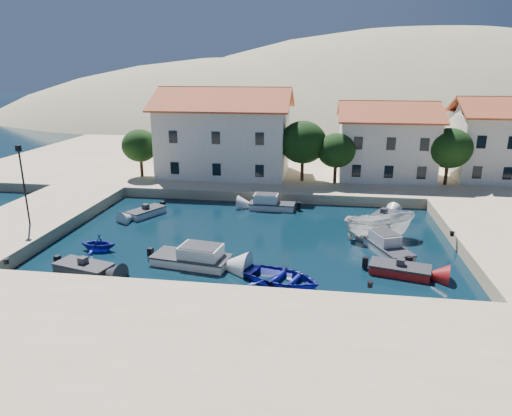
{
  "coord_description": "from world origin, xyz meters",
  "views": [
    {
      "loc": [
        4.99,
        -22.98,
        12.77
      ],
      "look_at": [
        -0.03,
        11.59,
        2.0
      ],
      "focal_mm": 32.0,
      "sensor_mm": 36.0,
      "label": 1
    }
  ],
  "objects_px": {
    "cabin_cruiser_east": "(389,247)",
    "cabin_cruiser_south": "(191,258)",
    "building_mid": "(386,139)",
    "boat_east": "(378,238)",
    "rowboat_south": "(282,283)",
    "lamppost": "(23,178)",
    "building_right": "(498,138)",
    "building_left": "(225,131)"
  },
  "relations": [
    {
      "from": "building_mid",
      "to": "boat_east",
      "type": "distance_m",
      "value": 18.41
    },
    {
      "from": "lamppost",
      "to": "boat_east",
      "type": "distance_m",
      "value": 27.81
    },
    {
      "from": "building_mid",
      "to": "building_left",
      "type": "bearing_deg",
      "value": -176.82
    },
    {
      "from": "building_mid",
      "to": "rowboat_south",
      "type": "xyz_separation_m",
      "value": [
        -9.11,
        -26.37,
        -5.22
      ]
    },
    {
      "from": "lamppost",
      "to": "building_right",
      "type": "bearing_deg",
      "value": 27.93
    },
    {
      "from": "boat_east",
      "to": "building_left",
      "type": "bearing_deg",
      "value": 27.04
    },
    {
      "from": "cabin_cruiser_east",
      "to": "building_left",
      "type": "bearing_deg",
      "value": 15.94
    },
    {
      "from": "building_right",
      "to": "rowboat_south",
      "type": "relative_size",
      "value": 1.93
    },
    {
      "from": "building_left",
      "to": "rowboat_south",
      "type": "xyz_separation_m",
      "value": [
        8.89,
        -25.37,
        -5.94
      ]
    },
    {
      "from": "building_left",
      "to": "boat_east",
      "type": "xyz_separation_m",
      "value": [
        15.67,
        -16.5,
        -5.94
      ]
    },
    {
      "from": "building_mid",
      "to": "rowboat_south",
      "type": "bearing_deg",
      "value": -109.06
    },
    {
      "from": "lamppost",
      "to": "cabin_cruiser_south",
      "type": "height_order",
      "value": "lamppost"
    },
    {
      "from": "building_mid",
      "to": "lamppost",
      "type": "height_order",
      "value": "building_mid"
    },
    {
      "from": "cabin_cruiser_south",
      "to": "rowboat_south",
      "type": "relative_size",
      "value": 1.13
    },
    {
      "from": "building_left",
      "to": "boat_east",
      "type": "height_order",
      "value": "building_left"
    },
    {
      "from": "building_mid",
      "to": "cabin_cruiser_south",
      "type": "relative_size",
      "value": 1.9
    },
    {
      "from": "rowboat_south",
      "to": "cabin_cruiser_east",
      "type": "relative_size",
      "value": 1.05
    },
    {
      "from": "lamppost",
      "to": "cabin_cruiser_east",
      "type": "bearing_deg",
      "value": 0.75
    },
    {
      "from": "building_mid",
      "to": "cabin_cruiser_south",
      "type": "xyz_separation_m",
      "value": [
        -15.46,
        -24.43,
        -4.75
      ]
    },
    {
      "from": "rowboat_south",
      "to": "boat_east",
      "type": "distance_m",
      "value": 11.17
    },
    {
      "from": "cabin_cruiser_east",
      "to": "rowboat_south",
      "type": "bearing_deg",
      "value": 105.51
    },
    {
      "from": "building_left",
      "to": "lamppost",
      "type": "distance_m",
      "value": 23.1
    },
    {
      "from": "rowboat_south",
      "to": "cabin_cruiser_east",
      "type": "bearing_deg",
      "value": -31.57
    },
    {
      "from": "building_right",
      "to": "rowboat_south",
      "type": "height_order",
      "value": "building_right"
    },
    {
      "from": "building_left",
      "to": "lamppost",
      "type": "xyz_separation_m",
      "value": [
        -11.5,
        -20.0,
        -1.18
      ]
    },
    {
      "from": "cabin_cruiser_south",
      "to": "building_mid",
      "type": "bearing_deg",
      "value": 66.47
    },
    {
      "from": "lamppost",
      "to": "cabin_cruiser_south",
      "type": "relative_size",
      "value": 1.12
    },
    {
      "from": "building_mid",
      "to": "cabin_cruiser_south",
      "type": "height_order",
      "value": "building_mid"
    },
    {
      "from": "lamppost",
      "to": "rowboat_south",
      "type": "distance_m",
      "value": 21.61
    },
    {
      "from": "building_mid",
      "to": "cabin_cruiser_east",
      "type": "height_order",
      "value": "building_mid"
    },
    {
      "from": "cabin_cruiser_south",
      "to": "boat_east",
      "type": "height_order",
      "value": "cabin_cruiser_south"
    },
    {
      "from": "building_right",
      "to": "cabin_cruiser_south",
      "type": "relative_size",
      "value": 1.71
    },
    {
      "from": "lamppost",
      "to": "building_left",
      "type": "bearing_deg",
      "value": 60.1
    },
    {
      "from": "building_right",
      "to": "cabin_cruiser_south",
      "type": "bearing_deg",
      "value": -137.19
    },
    {
      "from": "building_right",
      "to": "rowboat_south",
      "type": "bearing_deg",
      "value": -127.64
    },
    {
      "from": "cabin_cruiser_east",
      "to": "cabin_cruiser_south",
      "type": "bearing_deg",
      "value": 82.45
    },
    {
      "from": "building_left",
      "to": "rowboat_south",
      "type": "bearing_deg",
      "value": -70.69
    },
    {
      "from": "rowboat_south",
      "to": "cabin_cruiser_east",
      "type": "xyz_separation_m",
      "value": [
        7.13,
        5.73,
        0.48
      ]
    },
    {
      "from": "building_left",
      "to": "building_right",
      "type": "bearing_deg",
      "value": 3.81
    },
    {
      "from": "building_right",
      "to": "lamppost",
      "type": "xyz_separation_m",
      "value": [
        -41.5,
        -22.0,
        -0.72
      ]
    },
    {
      "from": "building_left",
      "to": "cabin_cruiser_south",
      "type": "xyz_separation_m",
      "value": [
        2.54,
        -23.43,
        -5.46
      ]
    },
    {
      "from": "building_right",
      "to": "boat_east",
      "type": "distance_m",
      "value": 24.03
    }
  ]
}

